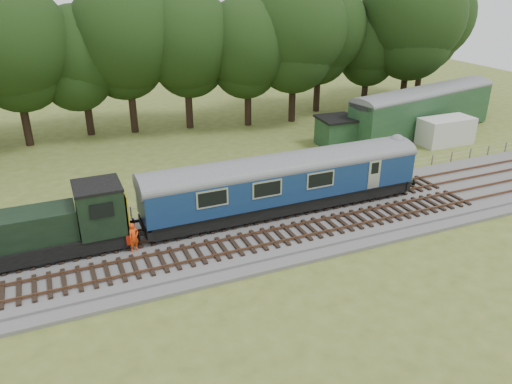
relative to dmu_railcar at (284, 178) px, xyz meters
name	(u,v)px	position (x,y,z in m)	size (l,w,h in m)	color
ground	(215,241)	(-5.16, -1.40, -2.61)	(120.00, 120.00, 0.00)	#4E5F23
ballast	(215,238)	(-5.16, -1.40, -2.43)	(70.00, 7.00, 0.35)	#4C4C4F
track_north	(207,224)	(-5.16, 0.00, -2.19)	(67.20, 2.40, 0.21)	black
track_south	(224,247)	(-5.16, -3.00, -2.19)	(67.20, 2.40, 0.21)	black
fence	(193,210)	(-5.16, 3.10, -2.61)	(64.00, 0.12, 1.00)	#6B6054
tree_line	(140,136)	(-5.16, 20.60, -2.61)	(70.00, 8.00, 18.00)	black
dmu_railcar	(284,178)	(0.00, 0.00, 0.00)	(18.05, 2.86, 3.88)	black
shunter_loco	(49,229)	(-13.93, 0.00, -0.63)	(8.91, 2.60, 3.38)	black
worker	(134,237)	(-9.75, -1.29, -1.40)	(0.62, 0.41, 1.71)	#F4410C
parked_coach	(424,108)	(20.16, 10.77, -0.12)	(17.59, 6.52, 4.43)	#1A3A21
shed	(336,132)	(10.50, 10.70, -1.26)	(3.46, 3.46, 2.65)	#1A3A21
caravan	(446,131)	(19.98, 7.34, -1.41)	(4.90, 2.40, 2.40)	beige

